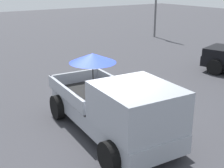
{
  "coord_description": "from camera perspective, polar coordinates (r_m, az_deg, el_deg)",
  "views": [
    {
      "loc": [
        6.9,
        -4.67,
        4.38
      ],
      "look_at": [
        -1.06,
        0.83,
        1.1
      ],
      "focal_mm": 49.12,
      "sensor_mm": 36.0,
      "label": 1
    }
  ],
  "objects": [
    {
      "name": "pickup_truck_main",
      "position": [
        8.64,
        0.9,
        -4.38
      ],
      "size": [
        5.18,
        2.58,
        2.31
      ],
      "rotation": [
        0.0,
        0.0,
        -0.08
      ],
      "color": "black",
      "rests_on": "ground"
    },
    {
      "name": "ground_plane",
      "position": [
        9.41,
        -0.48,
        -9.0
      ],
      "size": [
        80.0,
        80.0,
        0.0
      ],
      "primitive_type": "plane",
      "color": "#38383D"
    }
  ]
}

